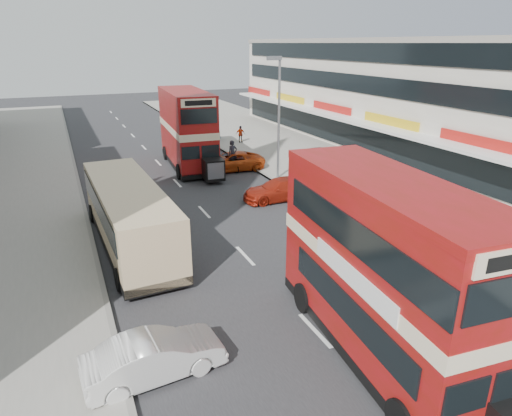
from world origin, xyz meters
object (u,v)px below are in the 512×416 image
bus_second (187,129)px  bus_main (385,269)px  street_lamp (278,110)px  car_left_front (155,357)px  car_right_b (231,162)px  pedestrian_near (325,178)px  car_right_c (200,135)px  car_right_a (280,189)px  cyclist (233,161)px  coach (129,213)px  pedestrian_far (240,134)px

bus_second → bus_main: bearing=92.3°
street_lamp → bus_second: size_ratio=0.80×
car_left_front → car_right_b: car_right_b is taller
bus_second → pedestrian_near: bus_second is taller
car_right_c → car_right_a: bearing=-4.6°
bus_second → cyclist: (2.57, -2.66, -2.09)m
bus_second → car_right_b: size_ratio=2.08×
car_right_b → cyclist: 0.32m
bus_second → car_right_b: (2.54, -2.37, -2.21)m
coach → pedestrian_far: bearing=53.0°
car_right_b → car_left_front: bearing=-20.4°
coach → bus_second: bearing=61.3°
street_lamp → pedestrian_near: (1.25, -4.11, -3.69)m
coach → car_right_c: size_ratio=2.73×
car_left_front → car_right_c: bearing=-24.2°
bus_main → car_right_b: size_ratio=2.01×
car_right_a → cyclist: bearing=-175.9°
pedestrian_near → bus_second: bearing=-72.7°
car_left_front → pedestrian_far: (13.84, 27.89, 0.26)m
bus_second → pedestrian_far: 9.16m
bus_main → pedestrian_near: 15.07m
car_right_c → coach: bearing=-27.9°
bus_main → cyclist: 21.18m
car_right_c → cyclist: cyclist is taller
bus_second → car_right_b: 4.12m
coach → pedestrian_near: size_ratio=5.45×
bus_main → bus_second: bus_second is taller
car_right_c → pedestrian_far: bearing=52.4°
pedestrian_near → cyclist: 8.05m
car_right_a → car_right_c: car_right_a is taller
bus_second → car_right_a: 10.37m
car_left_front → car_right_b: 21.82m
cyclist → pedestrian_far: bearing=57.1°
car_right_a → cyclist: cyclist is taller
street_lamp → car_right_a: (-1.70, -3.82, -4.13)m
car_right_b → cyclist: cyclist is taller
coach → car_right_c: 23.13m
bus_second → car_left_front: (-7.19, -21.90, -2.23)m
street_lamp → bus_main: street_lamp is taller
car_right_a → car_right_b: size_ratio=0.92×
bus_main → bus_second: (0.72, 23.48, 0.11)m
bus_second → car_left_front: size_ratio=2.56×
pedestrian_far → car_right_b: bearing=-114.3°
car_right_c → pedestrian_near: 18.39m
pedestrian_near → cyclist: size_ratio=0.83×
pedestrian_far → cyclist: size_ratio=0.66×
street_lamp → car_right_b: (-2.02, 3.53, -4.11)m
cyclist → pedestrian_near: bearing=-73.8°
street_lamp → car_right_b: street_lamp is taller
bus_second → car_right_c: bus_second is taller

